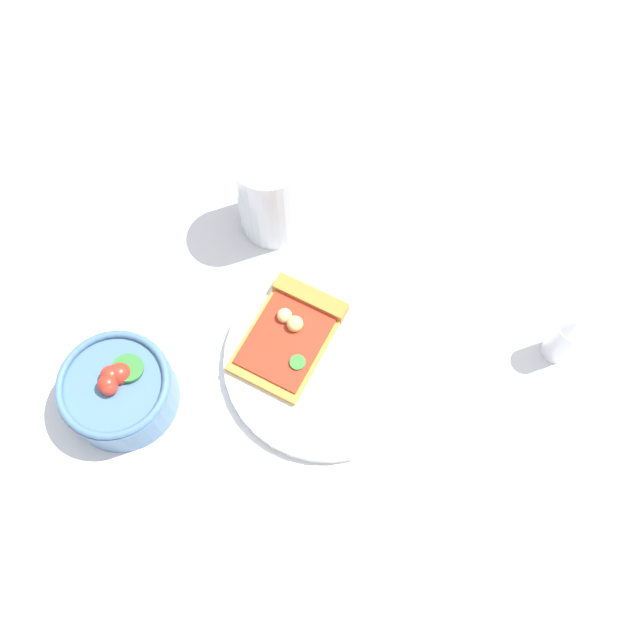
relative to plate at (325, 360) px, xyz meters
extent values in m
plane|color=silver|center=(0.04, 0.00, -0.01)|extent=(2.40, 2.40, 0.00)
cylinder|color=silver|center=(0.00, 0.00, 0.00)|extent=(0.23, 0.23, 0.01)
cube|color=gold|center=(0.02, 0.04, 0.01)|extent=(0.15, 0.12, 0.01)
cube|color=#B77A33|center=(0.07, 0.03, 0.02)|extent=(0.05, 0.09, 0.02)
cube|color=#B22D19|center=(0.02, 0.04, 0.02)|extent=(0.13, 0.11, 0.00)
cylinder|color=#388433|center=(-0.01, 0.03, 0.02)|extent=(0.02, 0.02, 0.00)
sphere|color=#EAD172|center=(0.03, 0.04, 0.02)|extent=(0.02, 0.02, 0.02)
sphere|color=#F2D87F|center=(0.04, 0.05, 0.02)|extent=(0.02, 0.02, 0.02)
cylinder|color=#4C7299|center=(-0.07, 0.21, 0.02)|extent=(0.12, 0.12, 0.05)
torus|color=#4C7299|center=(-0.07, 0.21, 0.05)|extent=(0.12, 0.12, 0.01)
sphere|color=red|center=(-0.08, 0.21, 0.05)|extent=(0.02, 0.02, 0.02)
sphere|color=red|center=(-0.06, 0.20, 0.05)|extent=(0.02, 0.02, 0.02)
sphere|color=red|center=(-0.08, 0.21, 0.05)|extent=(0.02, 0.02, 0.02)
sphere|color=red|center=(-0.06, 0.21, 0.05)|extent=(0.02, 0.02, 0.02)
sphere|color=red|center=(-0.07, 0.21, 0.05)|extent=(0.02, 0.02, 0.02)
cylinder|color=#2D722D|center=(-0.05, 0.20, 0.05)|extent=(0.05, 0.05, 0.01)
cylinder|color=silver|center=(0.17, 0.09, 0.06)|extent=(0.08, 0.08, 0.12)
cylinder|color=#592D0F|center=(0.17, 0.09, 0.05)|extent=(0.07, 0.07, 0.11)
cube|color=white|center=(0.16, 0.09, 0.10)|extent=(0.02, 0.02, 0.02)
cube|color=white|center=(0.16, 0.09, 0.10)|extent=(0.02, 0.02, 0.02)
cylinder|color=silver|center=(0.05, -0.25, 0.03)|extent=(0.03, 0.03, 0.07)
cone|color=silver|center=(0.05, -0.25, 0.07)|extent=(0.03, 0.03, 0.01)
camera|label=1|loc=(-0.27, -0.03, 0.73)|focal=39.25mm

